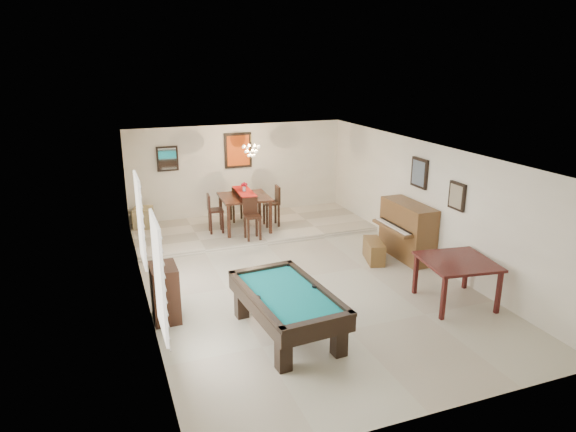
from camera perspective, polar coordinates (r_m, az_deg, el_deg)
ground_plane at (r=10.58m, az=1.15°, el=-6.92°), size 6.00×9.00×0.02m
wall_back at (r=14.26m, az=-5.54°, el=4.91°), size 6.00×0.04×2.60m
wall_front at (r=6.47m, az=16.42°, el=-11.28°), size 6.00×0.04×2.60m
wall_left at (r=9.47m, az=-15.92°, el=-2.02°), size 0.04×9.00×2.60m
wall_right at (r=11.53m, az=15.19°, el=1.44°), size 0.04×9.00×2.60m
ceiling at (r=9.81m, az=1.24°, el=7.14°), size 6.00×9.00×0.04m
dining_step at (r=13.42m, az=-3.99°, el=-1.32°), size 6.00×2.50×0.12m
window_left_front at (r=7.39m, az=-14.15°, el=-6.55°), size 0.06×1.00×1.70m
window_left_rear at (r=10.02m, az=-16.11°, el=-0.40°), size 0.06×1.00×1.70m
pool_table at (r=8.39m, az=-0.12°, el=-10.82°), size 1.36×2.29×0.74m
square_table at (r=9.87m, az=18.12°, el=-6.95°), size 1.37×1.37×0.84m
upright_piano at (r=11.66m, az=12.52°, el=-1.65°), size 0.84×1.51×1.26m
piano_bench at (r=11.49m, az=9.52°, el=-3.84°), size 0.55×0.90×0.46m
apothecary_chest at (r=9.05m, az=-13.51°, el=-8.29°), size 0.43×0.65×0.98m
dining_table at (r=13.01m, az=-4.82°, el=0.62°), size 1.26×1.26×0.99m
flower_vase at (r=12.84m, az=-4.89°, el=3.26°), size 0.16×0.16×0.24m
dining_chair_south at (r=12.28m, az=-3.98°, el=-0.38°), size 0.37×0.37×0.99m
dining_chair_north at (r=13.70m, az=-5.66°, el=1.41°), size 0.36×0.36×0.97m
dining_chair_west at (r=12.87m, az=-8.04°, el=0.31°), size 0.40×0.40×0.98m
dining_chair_east at (r=13.25m, az=-1.88°, el=1.11°), size 0.41×0.41×1.05m
corner_bench at (r=13.75m, az=-15.78°, el=-0.14°), size 0.58×0.66×0.50m
chandelier at (r=12.86m, az=-4.12°, el=7.69°), size 0.44×0.44×0.60m
back_painting at (r=14.11m, az=-5.57°, el=7.26°), size 0.75×0.06×0.95m
back_mirror at (r=13.76m, az=-13.26°, el=6.22°), size 0.55×0.06×0.65m
right_picture_upper at (r=11.60m, az=14.40°, el=4.65°), size 0.06×0.55×0.65m
right_picture_lower at (r=10.64m, az=18.27°, el=2.11°), size 0.06×0.45×0.55m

